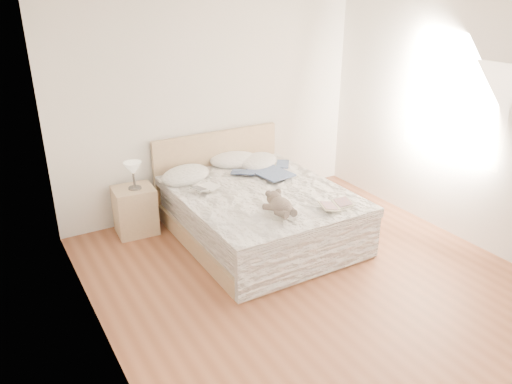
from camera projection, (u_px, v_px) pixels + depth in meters
floor at (319, 284)px, 4.88m from camera, size 4.00×4.50×0.00m
wall_back at (213, 103)px, 6.14m from camera, size 4.00×0.02×2.70m
wall_left at (95, 201)px, 3.42m from camera, size 0.02×4.50×2.70m
wall_right at (476, 123)px, 5.29m from camera, size 0.02×4.50×2.70m
window at (454, 108)px, 5.48m from camera, size 0.02×1.30×1.10m
bed at (257, 211)px, 5.71m from camera, size 1.72×2.14×1.00m
nightstand at (135, 210)px, 5.79m from camera, size 0.48×0.43×0.56m
table_lamp at (133, 170)px, 5.58m from camera, size 0.26×0.26×0.32m
pillow_left at (185, 175)px, 5.84m from camera, size 0.78×0.68×0.19m
pillow_middle at (236, 160)px, 6.32m from camera, size 0.80×0.71×0.20m
pillow_right at (259, 162)px, 6.28m from camera, size 0.73×0.69×0.18m
blouse at (271, 172)px, 5.96m from camera, size 0.64×0.67×0.02m
photo_book at (205, 188)px, 5.50m from camera, size 0.34×0.28×0.02m
childrens_book at (336, 205)px, 5.09m from camera, size 0.42×0.35×0.02m
teddy_bear at (281, 212)px, 4.88m from camera, size 0.26×0.36×0.19m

